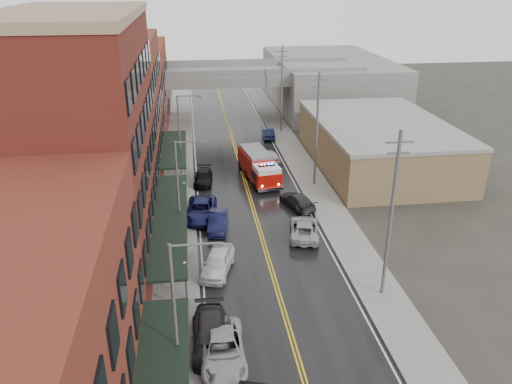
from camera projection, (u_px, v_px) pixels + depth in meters
road at (253, 209)px, 47.87m from camera, size 11.00×160.00×0.02m
sidewalk_left at (176, 213)px, 46.96m from camera, size 3.00×160.00×0.15m
sidewalk_right at (327, 204)px, 48.73m from camera, size 3.00×160.00×0.15m
curb_left at (194, 212)px, 47.16m from camera, size 0.30×160.00×0.15m
curb_right at (311, 205)px, 48.53m from camera, size 0.30×160.00×0.15m
brick_building_a at (10, 368)px, 20.24m from camera, size 9.00×18.00×12.00m
brick_building_b at (84, 149)px, 36.30m from camera, size 9.00×20.00×18.00m
brick_building_c at (116, 110)px, 52.80m from camera, size 9.00×15.00×15.00m
brick_building_far at (133, 90)px, 69.30m from camera, size 9.00×20.00×12.00m
tan_building at (379, 145)px, 57.90m from camera, size 14.00×22.00×5.00m
right_far_block at (328, 81)px, 84.80m from camera, size 18.00×30.00×8.00m
awning_1 at (171, 218)px, 39.41m from camera, size 2.60×18.00×3.09m
awning_2 at (174, 148)px, 55.31m from camera, size 2.60×13.00×3.09m
globe_lamp_1 at (185, 272)px, 33.45m from camera, size 0.44×0.44×3.12m
globe_lamp_2 at (185, 190)px, 46.17m from camera, size 0.44×0.44×3.12m
street_lamp_0 at (179, 310)px, 25.02m from camera, size 2.64×0.22×9.00m
street_lamp_1 at (181, 187)px, 39.55m from camera, size 2.64×0.22×9.00m
street_lamp_2 at (182, 130)px, 54.09m from camera, size 2.64×0.22×9.00m
utility_pole_0 at (391, 214)px, 32.60m from camera, size 1.80×0.24×12.00m
utility_pole_1 at (317, 128)px, 50.77m from camera, size 1.80×0.24×12.00m
utility_pole_2 at (282, 88)px, 68.94m from camera, size 1.80×0.24×12.00m
overpass at (226, 82)px, 74.55m from camera, size 40.00×10.00×7.50m
fire_truck at (259, 166)px, 54.07m from camera, size 4.30×8.55×3.01m
parked_car_left_2 at (223, 349)px, 28.83m from camera, size 2.63×5.61×1.55m
parked_car_left_3 at (210, 335)px, 29.96m from camera, size 2.40×5.55×1.59m
parked_car_left_4 at (217, 262)px, 37.48m from camera, size 3.29×5.22×1.65m
parked_car_left_5 at (218, 222)px, 43.80m from camera, size 2.14×4.69×1.49m
parked_car_left_6 at (201, 210)px, 45.86m from camera, size 3.28×5.97×1.58m
parked_car_left_7 at (203, 177)px, 53.51m from camera, size 2.31×4.83×1.36m
parked_car_right_0 at (304, 228)px, 42.66m from camera, size 3.47×5.63×1.46m
parked_car_right_1 at (297, 201)px, 47.99m from camera, size 3.27×5.10×1.37m
parked_car_right_2 at (269, 155)px, 59.97m from camera, size 2.53×4.40×1.41m
parked_car_right_3 at (268, 133)px, 68.36m from camera, size 1.70×4.30×1.39m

